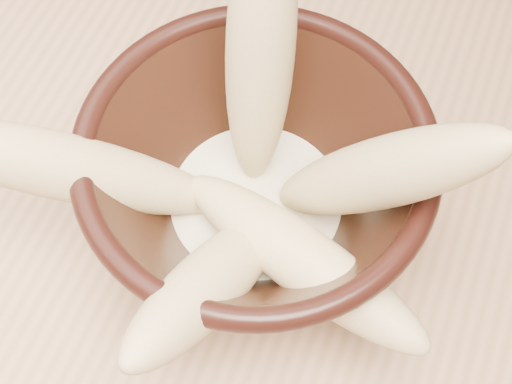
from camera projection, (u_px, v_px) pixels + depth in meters
bowl at (256, 185)px, 0.46m from camera, size 0.22×0.22×0.12m
milk_puddle at (256, 205)px, 0.49m from camera, size 0.13×0.13×0.02m
banana_upright at (260, 56)px, 0.42m from camera, size 0.06×0.10×0.21m
banana_left at (77, 170)px, 0.43m from camera, size 0.19×0.13×0.16m
banana_right at (376, 174)px, 0.41m from camera, size 0.15×0.05×0.18m
banana_across at (300, 258)px, 0.43m from camera, size 0.19×0.10×0.06m
banana_front at (209, 284)px, 0.41m from camera, size 0.07×0.17×0.12m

